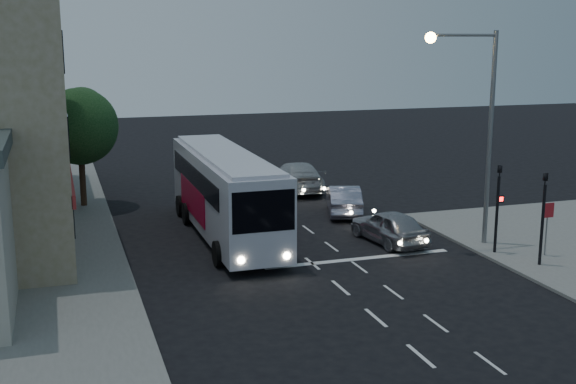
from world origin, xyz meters
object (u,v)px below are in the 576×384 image
object	(u,v)px
tour_bus	(225,191)
traffic_signal_side	(544,207)
regulatory_sign	(548,220)
traffic_signal_main	(498,198)
car_sedan_b	(297,176)
car_sedan_a	(344,200)
street_tree	(79,123)
streetlight	(478,114)
car_suv	(389,226)

from	to	relation	value
tour_bus	traffic_signal_side	world-z (taller)	traffic_signal_side
regulatory_sign	tour_bus	bearing A→B (deg)	147.44
traffic_signal_main	regulatory_sign	xyz separation A→B (m)	(1.70, -1.01, -0.82)
traffic_signal_side	regulatory_sign	xyz separation A→B (m)	(1.00, 0.96, -0.82)
traffic_signal_main	tour_bus	bearing A→B (deg)	147.15
tour_bus	traffic_signal_main	bearing A→B (deg)	-32.72
tour_bus	car_sedan_b	size ratio (longest dim) A/B	2.17
car_sedan_a	street_tree	bearing A→B (deg)	-6.46
tour_bus	car_sedan_a	size ratio (longest dim) A/B	2.80
regulatory_sign	streetlight	world-z (taller)	streetlight
car_sedan_b	street_tree	size ratio (longest dim) A/B	0.93
traffic_signal_main	traffic_signal_side	distance (m)	2.10
regulatory_sign	car_sedan_b	bearing A→B (deg)	108.42
car_suv	streetlight	xyz separation A→B (m)	(3.11, -1.60, 4.99)
car_sedan_a	streetlight	xyz separation A→B (m)	(2.96, -7.22, 4.99)
street_tree	regulatory_sign	bearing A→B (deg)	-41.08
car_suv	traffic_signal_main	distance (m)	4.83
traffic_signal_side	car_sedan_a	bearing A→B (deg)	110.22
car_suv	car_sedan_a	bearing A→B (deg)	-98.89
streetlight	car_suv	bearing A→B (deg)	152.80
car_sedan_b	streetlight	world-z (taller)	streetlight
tour_bus	streetlight	world-z (taller)	streetlight
car_sedan_a	traffic_signal_side	world-z (taller)	traffic_signal_side
car_sedan_a	traffic_signal_side	distance (m)	11.45
car_sedan_a	street_tree	world-z (taller)	street_tree
traffic_signal_side	traffic_signal_main	bearing A→B (deg)	109.49
car_suv	traffic_signal_side	xyz separation A→B (m)	(4.07, -5.00, 1.68)
tour_bus	street_tree	size ratio (longest dim) A/B	2.03
traffic_signal_side	streetlight	size ratio (longest dim) A/B	0.46
traffic_signal_main	car_sedan_a	bearing A→B (deg)	110.39
traffic_signal_main	car_sedan_b	bearing A→B (deg)	103.59
car_suv	streetlight	bearing A→B (deg)	145.51
car_sedan_a	traffic_signal_side	bearing A→B (deg)	127.74
car_sedan_b	traffic_signal_main	world-z (taller)	traffic_signal_main
tour_bus	traffic_signal_side	xyz separation A→B (m)	(10.61, -8.38, 0.34)
car_suv	car_sedan_b	size ratio (longest dim) A/B	0.75
streetlight	regulatory_sign	bearing A→B (deg)	-51.25
traffic_signal_side	regulatory_sign	bearing A→B (deg)	43.92
tour_bus	street_tree	bearing A→B (deg)	127.05
street_tree	tour_bus	bearing A→B (deg)	-53.07
car_sedan_b	traffic_signal_main	bearing A→B (deg)	109.10
tour_bus	traffic_signal_side	size ratio (longest dim) A/B	3.07
tour_bus	car_suv	bearing A→B (deg)	-27.18
traffic_signal_main	traffic_signal_side	size ratio (longest dim) A/B	1.00
traffic_signal_main	traffic_signal_side	bearing A→B (deg)	-70.51
tour_bus	streetlight	size ratio (longest dim) A/B	1.40
tour_bus	car_suv	size ratio (longest dim) A/B	2.89
car_suv	regulatory_sign	distance (m)	6.54
streetlight	car_sedan_b	bearing A→B (deg)	103.95
traffic_signal_main	streetlight	world-z (taller)	streetlight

